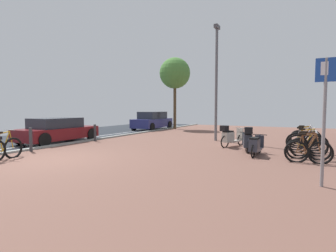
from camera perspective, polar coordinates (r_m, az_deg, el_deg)
name	(u,v)px	position (r m, az deg, el deg)	size (l,w,h in m)	color
ground	(80,165)	(8.52, -18.64, -7.98)	(21.00, 40.00, 0.13)	black
bicycle_foreground	(2,148)	(10.24, -32.31, -4.01)	(0.61, 1.38, 1.11)	black
bicycle_rack_00	(308,152)	(9.23, 28.16, -4.98)	(1.38, 0.48, 1.00)	black
bicycle_rack_01	(308,149)	(9.89, 28.15, -4.43)	(1.38, 0.48, 0.99)	black
bicycle_rack_02	(309,147)	(10.55, 28.23, -3.98)	(1.27, 0.51, 0.96)	black
bicycle_rack_03	(307,144)	(11.22, 27.99, -3.44)	(1.44, 0.48, 1.02)	black
bicycle_rack_04	(305,142)	(11.88, 27.57, -3.04)	(1.42, 0.48, 1.02)	black
bicycle_rack_05	(304,140)	(12.55, 27.43, -2.78)	(1.30, 0.48, 0.96)	black
bicycle_rack_06	(305,139)	(13.21, 27.55, -2.46)	(1.29, 0.48, 0.97)	black
bicycle_rack_07	(305,137)	(13.88, 27.70, -2.18)	(1.33, 0.48, 0.97)	black
scooter_near	(256,145)	(9.90, 18.51, -4.03)	(0.52, 1.66, 0.73)	black
scooter_mid	(231,137)	(11.92, 13.43, -2.26)	(0.90, 1.63, 0.98)	black
scooter_far	(247,140)	(10.71, 16.88, -2.97)	(0.71, 1.61, 1.01)	black
parked_car_near	(57,130)	(14.26, -22.88, -0.89)	(1.87, 3.94, 1.22)	maroon
parked_car_far	(152,121)	(21.31, -3.41, 1.12)	(1.81, 3.96, 1.42)	navy
parking_sign	(324,109)	(6.50, 30.86, 3.25)	(0.40, 0.07, 2.75)	gray
lamp_post	(216,77)	(14.05, 10.46, 10.34)	(0.20, 0.52, 5.95)	slate
street_tree	(175,74)	(21.77, 1.50, 11.32)	(2.50, 2.50, 5.81)	brown
bollard_near	(31,140)	(11.64, -27.66, -2.62)	(0.12, 0.12, 0.94)	#38383D
bollard_far	(95,133)	(14.02, -15.58, -1.44)	(0.12, 0.12, 0.87)	#38383D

